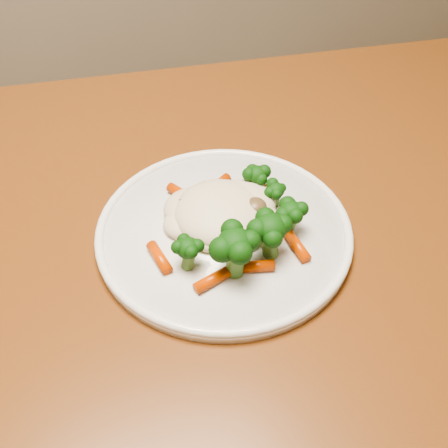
# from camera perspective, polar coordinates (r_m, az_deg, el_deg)

# --- Properties ---
(dining_table) EXTENTS (1.19, 0.85, 0.75)m
(dining_table) POSITION_cam_1_polar(r_m,az_deg,el_deg) (0.71, -2.06, -7.38)
(dining_table) COLOR brown
(dining_table) RESTS_ON ground
(plate) EXTENTS (0.28, 0.28, 0.01)m
(plate) POSITION_cam_1_polar(r_m,az_deg,el_deg) (0.62, 0.00, -0.91)
(plate) COLOR white
(plate) RESTS_ON dining_table
(meal) EXTENTS (0.18, 0.18, 0.05)m
(meal) POSITION_cam_1_polar(r_m,az_deg,el_deg) (0.60, 0.99, 0.57)
(meal) COLOR beige
(meal) RESTS_ON plate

